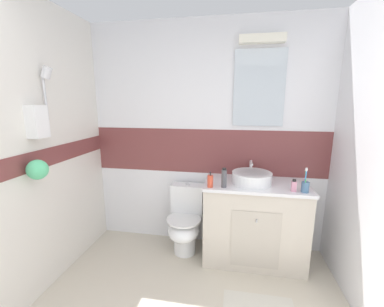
% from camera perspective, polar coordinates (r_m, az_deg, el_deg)
% --- Properties ---
extents(wall_back_tiled, '(3.20, 0.20, 2.50)m').
position_cam_1_polar(wall_back_tiled, '(2.76, 3.68, 3.92)').
color(wall_back_tiled, white).
rests_on(wall_back_tiled, ground_plane).
extents(wall_left_shower_alcove, '(0.28, 3.48, 2.50)m').
position_cam_1_polar(wall_left_shower_alcove, '(2.26, -37.70, -0.66)').
color(wall_left_shower_alcove, silver).
rests_on(wall_left_shower_alcove, ground_plane).
extents(vanity_cabinet, '(1.02, 0.55, 0.85)m').
position_cam_1_polar(vanity_cabinet, '(2.71, 14.26, -15.20)').
color(vanity_cabinet, beige).
rests_on(vanity_cabinet, ground_plane).
extents(sink_basin, '(0.39, 0.44, 0.19)m').
position_cam_1_polar(sink_basin, '(2.51, 13.83, -5.43)').
color(sink_basin, white).
rests_on(sink_basin, vanity_cabinet).
extents(toilet, '(0.37, 0.50, 0.75)m').
position_cam_1_polar(toilet, '(2.79, -1.60, -15.67)').
color(toilet, white).
rests_on(toilet, ground_plane).
extents(toothbrush_cup, '(0.07, 0.07, 0.23)m').
position_cam_1_polar(toothbrush_cup, '(2.42, 25.01, -6.84)').
color(toothbrush_cup, '#4C7299').
rests_on(toothbrush_cup, vanity_cabinet).
extents(soap_dispenser, '(0.06, 0.06, 0.16)m').
position_cam_1_polar(soap_dispenser, '(2.33, 4.29, -6.47)').
color(soap_dispenser, '#D84C33').
rests_on(soap_dispenser, vanity_cabinet).
extents(perfume_flask_small, '(0.04, 0.03, 0.11)m').
position_cam_1_polar(perfume_flask_small, '(2.40, 22.77, -6.97)').
color(perfume_flask_small, pink).
rests_on(perfume_flask_small, vanity_cabinet).
extents(shampoo_bottle_tall, '(0.05, 0.05, 0.19)m').
position_cam_1_polar(shampoo_bottle_tall, '(2.33, 7.51, -5.75)').
color(shampoo_bottle_tall, '#4C4C51').
rests_on(shampoo_bottle_tall, vanity_cabinet).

